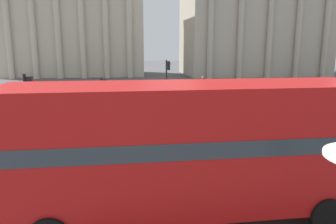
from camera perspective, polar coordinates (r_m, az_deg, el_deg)
The scene contains 8 objects.
double_decker_bus at distance 9.50m, azimuth 3.52°, elevation -6.07°, with size 10.26×2.67×4.12m.
plaza_building_left at distance 58.28m, azimuth -16.04°, elevation 15.78°, with size 22.78×11.56×19.41m.
plaza_building_right at distance 60.06m, azimuth 14.68°, elevation 17.77°, with size 23.67×14.61×23.69m.
traffic_light_near at distance 13.78m, azimuth -23.02°, elevation 0.18°, with size 0.42×0.24×4.10m.
traffic_light_mid at distance 20.13m, azimuth -11.20°, elevation 2.79°, with size 0.42×0.24×3.24m.
traffic_light_far at distance 26.22m, azimuth -0.12°, elevation 6.04°, with size 0.42×0.24×3.97m.
pedestrian_olive at distance 20.64m, azimuth 7.66°, elevation 0.08°, with size 0.32×0.32×1.82m.
pedestrian_red at distance 36.59m, azimuth 6.01°, elevation 5.07°, with size 0.32×0.32×1.68m.
Camera 1 is at (-0.35, -2.24, 5.21)m, focal length 35.00 mm.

